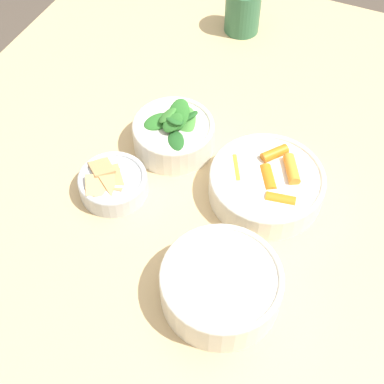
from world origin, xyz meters
TOP-DOWN VIEW (x-y plane):
  - ground_plane at (0.00, 0.00)m, footprint 10.00×10.00m
  - dining_table at (0.00, 0.00)m, footprint 1.20×1.08m
  - bowl_carrots at (0.03, 0.13)m, footprint 0.20×0.20m
  - bowl_greens at (-0.01, -0.06)m, footprint 0.15×0.15m
  - bowl_beans_hotdog at (0.25, 0.13)m, footprint 0.18×0.18m
  - bowl_cookies at (0.13, -0.12)m, footprint 0.12×0.12m
  - cup at (-0.40, -0.08)m, footprint 0.08×0.08m

SIDE VIEW (x-z plane):
  - ground_plane at x=0.00m, z-range 0.00..0.00m
  - dining_table at x=0.00m, z-range 0.27..1.00m
  - bowl_cookies at x=0.13m, z-range 0.73..0.78m
  - bowl_carrots at x=0.03m, z-range 0.72..0.79m
  - bowl_beans_hotdog at x=0.25m, z-range 0.73..0.79m
  - bowl_greens at x=-0.01m, z-range 0.71..0.81m
  - cup at x=-0.40m, z-range 0.73..0.83m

